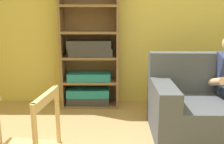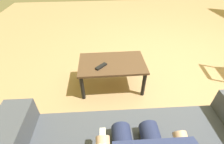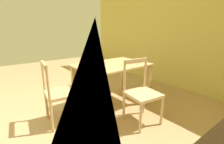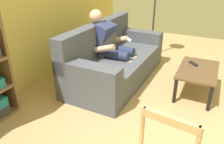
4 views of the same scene
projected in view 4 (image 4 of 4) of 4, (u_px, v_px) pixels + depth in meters
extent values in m
cube|color=#474C56|center=(117.00, 67.00, 3.79)|extent=(2.11, 0.98, 0.42)
cube|color=#474C56|center=(98.00, 38.00, 3.75)|extent=(2.09, 0.24, 0.51)
cube|color=#474C56|center=(87.00, 71.00, 2.91)|extent=(0.26, 0.95, 0.21)
cube|color=#474C56|center=(138.00, 36.00, 4.40)|extent=(0.26, 0.95, 0.21)
cube|color=#585A63|center=(106.00, 44.00, 3.71)|extent=(0.41, 0.18, 0.36)
cube|color=navy|center=(102.00, 39.00, 3.69)|extent=(0.41, 0.37, 0.57)
sphere|color=#DBAD89|center=(96.00, 16.00, 3.57)|extent=(0.21, 0.21, 0.21)
cylinder|color=navy|center=(115.00, 55.00, 3.56)|extent=(0.16, 0.44, 0.15)
cylinder|color=#DBAD89|center=(128.00, 73.00, 3.59)|extent=(0.11, 0.11, 0.42)
cube|color=black|center=(132.00, 83.00, 3.63)|extent=(0.10, 0.24, 0.08)
cylinder|color=navy|center=(121.00, 50.00, 3.73)|extent=(0.16, 0.44, 0.15)
cylinder|color=#DBAD89|center=(133.00, 68.00, 3.76)|extent=(0.11, 0.11, 0.42)
cube|color=black|center=(137.00, 78.00, 3.80)|extent=(0.10, 0.24, 0.08)
cylinder|color=#DBAD89|center=(105.00, 48.00, 3.44)|extent=(0.10, 0.35, 0.19)
cylinder|color=#DBAD89|center=(118.00, 40.00, 3.84)|extent=(0.10, 0.35, 0.19)
cube|color=white|center=(127.00, 39.00, 3.76)|extent=(0.04, 0.15, 0.08)
cube|color=brown|center=(198.00, 70.00, 3.27)|extent=(0.88, 0.54, 0.03)
cylinder|color=black|center=(210.00, 98.00, 2.94)|extent=(0.05, 0.05, 0.37)
cylinder|color=black|center=(214.00, 74.00, 3.59)|extent=(0.05, 0.05, 0.37)
cylinder|color=black|center=(175.00, 91.00, 3.12)|extent=(0.05, 0.05, 0.37)
cylinder|color=black|center=(185.00, 69.00, 3.77)|extent=(0.05, 0.05, 0.37)
cube|color=black|center=(193.00, 63.00, 3.41)|extent=(0.16, 0.15, 0.02)
cylinder|color=tan|center=(142.00, 133.00, 1.62)|extent=(0.03, 0.03, 0.46)
cube|color=tan|center=(170.00, 120.00, 1.44)|extent=(0.08, 0.38, 0.06)
cylinder|color=black|center=(151.00, 55.00, 4.87)|extent=(0.28, 0.28, 0.03)
cylinder|color=#333333|center=(154.00, 17.00, 4.52)|extent=(0.04, 0.04, 1.67)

